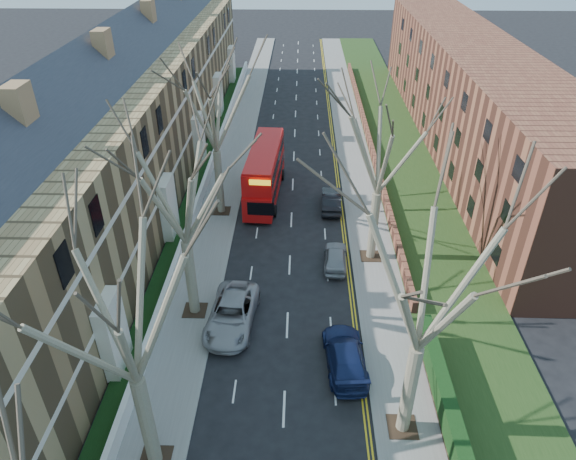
{
  "coord_description": "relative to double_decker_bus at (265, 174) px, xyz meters",
  "views": [
    {
      "loc": [
        0.63,
        -7.66,
        21.36
      ],
      "look_at": [
        -0.1,
        20.67,
        3.1
      ],
      "focal_mm": 32.0,
      "sensor_mm": 36.0,
      "label": 1
    }
  ],
  "objects": [
    {
      "name": "front_wall_left",
      "position": [
        -5.34,
        0.14,
        -1.46
      ],
      "size": [
        0.3,
        78.0,
        1.0
      ],
      "color": "white",
      "rests_on": "ground"
    },
    {
      "name": "car_right_far",
      "position": [
        5.53,
        -1.9,
        -1.36
      ],
      "size": [
        1.68,
        4.44,
        1.44
      ],
      "primitive_type": "imported",
      "rotation": [
        0.0,
        0.0,
        3.11
      ],
      "color": "black",
      "rests_on": "ground"
    },
    {
      "name": "flats_right",
      "position": [
        19.78,
        12.14,
        2.9
      ],
      "size": [
        13.97,
        54.0,
        10.0
      ],
      "color": "brown",
      "rests_on": "ground"
    },
    {
      "name": "tree_left_far",
      "position": [
        -3.39,
        -14.86,
        7.16
      ],
      "size": [
        10.15,
        10.15,
        14.22
      ],
      "color": "#6D624E",
      "rests_on": "ground"
    },
    {
      "name": "double_decker_bus",
      "position": [
        0.0,
        0.0,
        0.0
      ],
      "size": [
        3.05,
        10.19,
        4.24
      ],
      "rotation": [
        0.0,
        0.0,
        3.08
      ],
      "color": "#BC0D0D",
      "rests_on": "ground"
    },
    {
      "name": "car_right_mid",
      "position": [
        5.48,
        -9.78,
        -1.42
      ],
      "size": [
        1.81,
        3.97,
        1.32
      ],
      "primitive_type": "imported",
      "rotation": [
        0.0,
        0.0,
        3.08
      ],
      "color": "gray",
      "rests_on": "ground"
    },
    {
      "name": "grass_verge_right",
      "position": [
        12.81,
        8.14,
        -1.93
      ],
      "size": [
        6.0,
        102.0,
        0.06
      ],
      "color": "#203A15",
      "rests_on": "ground"
    },
    {
      "name": "tree_right_far",
      "position": [
        8.01,
        -8.86,
        7.16
      ],
      "size": [
        10.15,
        10.15,
        14.22
      ],
      "color": "#6D624E",
      "rests_on": "ground"
    },
    {
      "name": "tree_left_mid",
      "position": [
        -3.39,
        -24.86,
        7.48
      ],
      "size": [
        10.5,
        10.5,
        14.71
      ],
      "color": "#6D624E",
      "rests_on": "ground"
    },
    {
      "name": "terrace_left",
      "position": [
        -11.33,
        0.14,
        3.45
      ],
      "size": [
        9.7,
        78.0,
        13.6
      ],
      "color": "olive",
      "rests_on": "ground"
    },
    {
      "name": "tree_right_mid",
      "position": [
        8.01,
        -22.86,
        7.48
      ],
      "size": [
        10.5,
        10.5,
        14.71
      ],
      "color": "#6D624E",
      "rests_on": "ground"
    },
    {
      "name": "tree_left_dist",
      "position": [
        -3.39,
        -2.86,
        7.48
      ],
      "size": [
        10.5,
        10.5,
        14.71
      ],
      "color": "#6D624E",
      "rests_on": "ground"
    },
    {
      "name": "pavement_left",
      "position": [
        -3.69,
        8.14,
        -2.02
      ],
      "size": [
        3.0,
        102.0,
        0.12
      ],
      "primitive_type": "cube",
      "color": "slate",
      "rests_on": "ground"
    },
    {
      "name": "car_left_far",
      "position": [
        -0.96,
        -15.86,
        -1.28
      ],
      "size": [
        3.11,
        5.92,
        1.59
      ],
      "primitive_type": "imported",
      "rotation": [
        0.0,
        0.0,
        -0.08
      ],
      "color": "#99989D",
      "rests_on": "ground"
    },
    {
      "name": "pavement_right",
      "position": [
        8.31,
        8.14,
        -2.02
      ],
      "size": [
        3.0,
        102.0,
        0.12
      ],
      "primitive_type": "cube",
      "color": "slate",
      "rests_on": "ground"
    },
    {
      "name": "car_right_near",
      "position": [
        5.52,
        -18.91,
        -1.33
      ],
      "size": [
        2.49,
        5.29,
        1.49
      ],
      "primitive_type": "imported",
      "rotation": [
        0.0,
        0.0,
        3.22
      ],
      "color": "#162250",
      "rests_on": "ground"
    }
  ]
}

